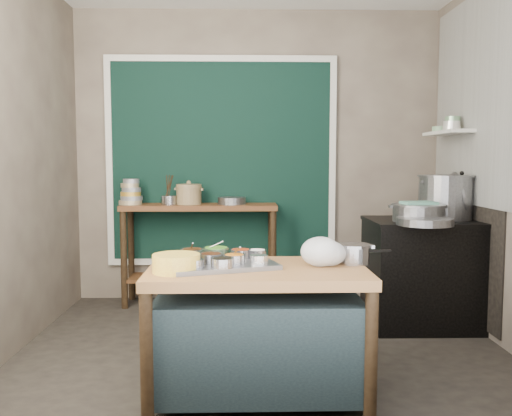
{
  "coord_description": "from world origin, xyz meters",
  "views": [
    {
      "loc": [
        -0.14,
        -3.81,
        1.36
      ],
      "look_at": [
        -0.04,
        0.25,
        1.0
      ],
      "focal_mm": 38.0,
      "sensor_mm": 36.0,
      "label": 1
    }
  ],
  "objects_px": {
    "utensil_cup": "(169,200)",
    "steamer": "(419,213)",
    "condiment_tray": "(221,264)",
    "back_counter": "(200,254)",
    "yellow_basin": "(176,263)",
    "saucepan": "(353,254)",
    "ceramic_crock": "(189,195)",
    "stock_pot": "(445,197)",
    "stove_block": "(424,274)",
    "prep_table": "(258,331)"
  },
  "relations": [
    {
      "from": "utensil_cup",
      "to": "steamer",
      "type": "distance_m",
      "value": 2.23
    },
    {
      "from": "condiment_tray",
      "to": "steamer",
      "type": "bearing_deg",
      "value": 36.39
    },
    {
      "from": "back_counter",
      "to": "yellow_basin",
      "type": "xyz_separation_m",
      "value": [
        0.04,
        -2.15,
        0.33
      ]
    },
    {
      "from": "saucepan",
      "to": "ceramic_crock",
      "type": "relative_size",
      "value": 0.84
    },
    {
      "from": "back_counter",
      "to": "utensil_cup",
      "type": "relative_size",
      "value": 10.22
    },
    {
      "from": "steamer",
      "to": "saucepan",
      "type": "bearing_deg",
      "value": -125.06
    },
    {
      "from": "saucepan",
      "to": "steamer",
      "type": "bearing_deg",
      "value": 47.46
    },
    {
      "from": "back_counter",
      "to": "steamer",
      "type": "distance_m",
      "value": 2.05
    },
    {
      "from": "back_counter",
      "to": "saucepan",
      "type": "xyz_separation_m",
      "value": [
        1.07,
        -1.91,
        0.33
      ]
    },
    {
      "from": "back_counter",
      "to": "utensil_cup",
      "type": "bearing_deg",
      "value": -170.17
    },
    {
      "from": "stock_pot",
      "to": "yellow_basin",
      "type": "bearing_deg",
      "value": -144.0
    },
    {
      "from": "stove_block",
      "to": "prep_table",
      "type": "bearing_deg",
      "value": -137.27
    },
    {
      "from": "yellow_basin",
      "to": "saucepan",
      "type": "relative_size",
      "value": 1.23
    },
    {
      "from": "back_counter",
      "to": "yellow_basin",
      "type": "distance_m",
      "value": 2.17
    },
    {
      "from": "back_counter",
      "to": "yellow_basin",
      "type": "relative_size",
      "value": 5.53
    },
    {
      "from": "prep_table",
      "to": "yellow_basin",
      "type": "relative_size",
      "value": 4.77
    },
    {
      "from": "stove_block",
      "to": "condiment_tray",
      "type": "height_order",
      "value": "stove_block"
    },
    {
      "from": "condiment_tray",
      "to": "ceramic_crock",
      "type": "relative_size",
      "value": 2.39
    },
    {
      "from": "yellow_basin",
      "to": "stock_pot",
      "type": "xyz_separation_m",
      "value": [
        2.04,
        1.48,
        0.26
      ]
    },
    {
      "from": "utensil_cup",
      "to": "stock_pot",
      "type": "distance_m",
      "value": 2.44
    },
    {
      "from": "prep_table",
      "to": "steamer",
      "type": "bearing_deg",
      "value": 41.45
    },
    {
      "from": "yellow_basin",
      "to": "saucepan",
      "type": "distance_m",
      "value": 1.05
    },
    {
      "from": "stove_block",
      "to": "ceramic_crock",
      "type": "relative_size",
      "value": 3.58
    },
    {
      "from": "stove_block",
      "to": "saucepan",
      "type": "relative_size",
      "value": 4.24
    },
    {
      "from": "condiment_tray",
      "to": "yellow_basin",
      "type": "height_order",
      "value": "yellow_basin"
    },
    {
      "from": "stove_block",
      "to": "stock_pot",
      "type": "xyz_separation_m",
      "value": [
        0.18,
        0.06,
        0.64
      ]
    },
    {
      "from": "condiment_tray",
      "to": "ceramic_crock",
      "type": "xyz_separation_m",
      "value": [
        -0.38,
        1.98,
        0.27
      ]
    },
    {
      "from": "prep_table",
      "to": "stock_pot",
      "type": "height_order",
      "value": "stock_pot"
    },
    {
      "from": "stove_block",
      "to": "utensil_cup",
      "type": "height_order",
      "value": "utensil_cup"
    },
    {
      "from": "prep_table",
      "to": "condiment_tray",
      "type": "distance_m",
      "value": 0.44
    },
    {
      "from": "saucepan",
      "to": "steamer",
      "type": "distance_m",
      "value": 1.28
    },
    {
      "from": "utensil_cup",
      "to": "back_counter",
      "type": "bearing_deg",
      "value": 9.83
    },
    {
      "from": "condiment_tray",
      "to": "stock_pot",
      "type": "relative_size",
      "value": 1.3
    },
    {
      "from": "back_counter",
      "to": "prep_table",
      "type": "bearing_deg",
      "value": -76.36
    },
    {
      "from": "ceramic_crock",
      "to": "stock_pot",
      "type": "height_order",
      "value": "stock_pot"
    },
    {
      "from": "prep_table",
      "to": "back_counter",
      "type": "bearing_deg",
      "value": 103.45
    },
    {
      "from": "condiment_tray",
      "to": "steamer",
      "type": "height_order",
      "value": "steamer"
    },
    {
      "from": "back_counter",
      "to": "condiment_tray",
      "type": "height_order",
      "value": "back_counter"
    },
    {
      "from": "stock_pot",
      "to": "back_counter",
      "type": "bearing_deg",
      "value": 162.2
    },
    {
      "from": "yellow_basin",
      "to": "stock_pot",
      "type": "relative_size",
      "value": 0.57
    },
    {
      "from": "prep_table",
      "to": "stove_block",
      "type": "distance_m",
      "value": 1.92
    },
    {
      "from": "condiment_tray",
      "to": "ceramic_crock",
      "type": "distance_m",
      "value": 2.04
    },
    {
      "from": "ceramic_crock",
      "to": "steamer",
      "type": "relative_size",
      "value": 0.59
    },
    {
      "from": "utensil_cup",
      "to": "ceramic_crock",
      "type": "distance_m",
      "value": 0.19
    },
    {
      "from": "yellow_basin",
      "to": "stock_pot",
      "type": "height_order",
      "value": "stock_pot"
    },
    {
      "from": "steamer",
      "to": "back_counter",
      "type": "bearing_deg",
      "value": 154.04
    },
    {
      "from": "ceramic_crock",
      "to": "utensil_cup",
      "type": "bearing_deg",
      "value": -166.91
    },
    {
      "from": "saucepan",
      "to": "ceramic_crock",
      "type": "bearing_deg",
      "value": 113.97
    },
    {
      "from": "back_counter",
      "to": "ceramic_crock",
      "type": "distance_m",
      "value": 0.57
    },
    {
      "from": "yellow_basin",
      "to": "saucepan",
      "type": "height_order",
      "value": "saucepan"
    }
  ]
}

